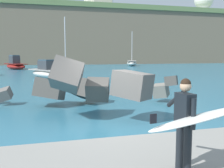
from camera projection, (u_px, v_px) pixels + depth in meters
ground_plane at (111, 126)px, 8.79m from camera, size 400.00×400.00×0.00m
breakwater_jetty at (123, 90)px, 10.75m from camera, size 31.93×7.67×2.46m
surfer_with_board at (190, 119)px, 4.72m from camera, size 2.12×1.24×1.78m
boat_near_left at (15, 65)px, 42.16m from camera, size 4.43×5.80×2.30m
boat_near_centre at (132, 63)px, 53.53m from camera, size 3.26×4.60×7.13m
boat_far_left at (65, 69)px, 35.59m from camera, size 2.62×6.39×7.43m
boat_far_centre at (49, 72)px, 26.12m from camera, size 4.72×6.37×1.91m
headland_bluff at (127, 39)px, 84.45m from camera, size 81.76×42.27×14.55m
radar_dome at (204, 3)px, 89.80m from camera, size 6.57×6.57×9.97m
station_building_west at (49, 1)px, 73.71m from camera, size 5.75×4.96×6.23m
station_building_central at (129, 13)px, 92.67m from camera, size 6.39×4.88×4.95m
station_building_east at (100, 3)px, 73.59m from camera, size 5.21×7.41×4.67m
station_building_annex at (98, 2)px, 76.38m from camera, size 7.64×6.85×6.63m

